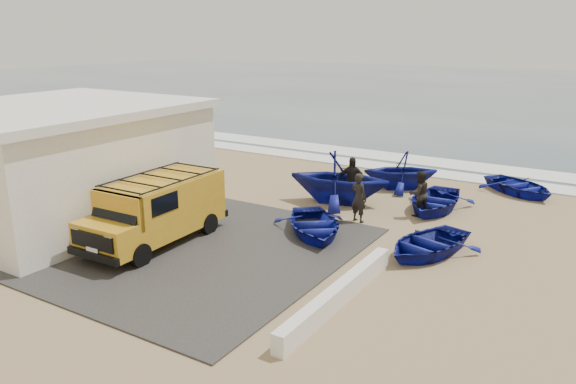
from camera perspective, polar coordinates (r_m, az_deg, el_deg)
The scene contains 17 objects.
ground at distance 19.85m, azimuth -3.89°, elevation -4.36°, with size 160.00×160.00×0.00m, color #988058.
slab at distance 19.62m, azimuth -12.09°, elevation -4.87°, with size 12.00×10.00×0.05m, color #393734.
ocean at distance 72.24m, azimuth 23.23°, elevation 9.32°, with size 180.00×88.00×0.01m, color #385166.
surf_line at distance 29.99m, azimuth 9.55°, elevation 2.58°, with size 180.00×1.60×0.06m, color white.
surf_wash at distance 32.26m, azimuth 11.25°, elevation 3.43°, with size 180.00×2.20×0.04m, color white.
building at distance 23.07m, azimuth -22.39°, elevation 2.96°, with size 8.40×9.40×4.30m.
parapet at distance 14.99m, azimuth 5.18°, elevation -10.30°, with size 0.35×6.00×0.55m, color silver.
van at distance 19.23m, azimuth -13.15°, elevation -1.60°, with size 2.25×5.33×2.27m.
boat_near_left at distance 19.68m, azimuth 2.65°, elevation -3.35°, with size 2.60×3.65×0.76m, color navy.
boat_near_right at distance 18.55m, azimuth 13.94°, elevation -5.10°, with size 2.55×3.57×0.74m, color navy.
boat_mid_left at distance 23.22m, azimuth 5.19°, elevation 1.47°, with size 3.56×4.13×2.18m, color navy.
boat_mid_right at distance 23.13m, azimuth 14.59°, elevation -0.83°, with size 2.74×3.83×0.79m, color navy.
boat_far_left at distance 25.78m, azimuth 11.38°, elevation 2.19°, with size 2.84×3.29×1.74m, color navy.
boat_far_right at distance 26.60m, azimuth 22.45°, elevation 0.56°, with size 2.49×3.49×0.72m, color navy.
fisherman_front at distance 21.03m, azimuth 7.20°, elevation -0.58°, with size 0.68×0.45×1.87m, color black.
fisherman_middle at distance 22.12m, azimuth 13.17°, elevation -0.16°, with size 0.87×0.68×1.79m, color black.
fisherman_back at distance 23.03m, azimuth 6.46°, elevation 1.10°, with size 1.18×0.49×2.01m, color black.
Camera 1 is at (10.90, -15.07, 6.92)m, focal length 35.00 mm.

